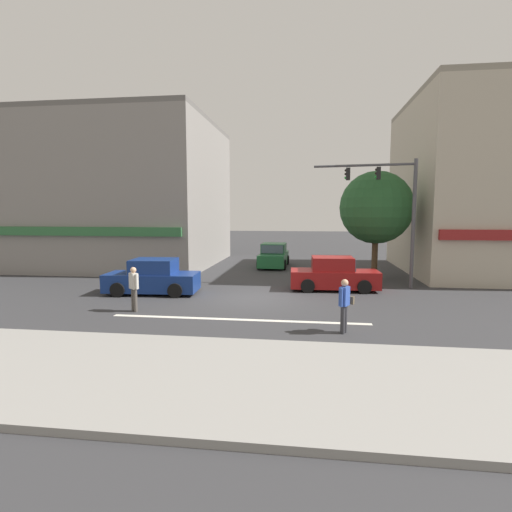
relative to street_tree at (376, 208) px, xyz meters
name	(u,v)px	position (x,y,z in m)	size (l,w,h in m)	color
ground_plane	(252,298)	(-5.99, -5.72, -3.91)	(120.00, 120.00, 0.00)	#333335
lane_marking_stripe	(238,320)	(-5.99, -9.22, -3.91)	(9.00, 0.24, 0.01)	silver
sidewalk_curb	(198,376)	(-5.99, -14.22, -3.83)	(40.00, 5.00, 0.16)	gray
building_left_block	(122,195)	(-16.71, 4.50, 0.99)	(13.14, 11.98, 9.81)	gray
building_right_corner	(504,186)	(7.91, 3.39, 1.31)	(11.16, 11.37, 10.45)	#B7AD99
street_tree	(376,208)	(0.00, 0.00, 0.00)	(3.93, 3.93, 5.89)	#4C3823
utility_pole_near_left	(141,200)	(-13.29, -0.21, 0.48)	(1.40, 0.22, 8.48)	brown
traffic_light_mast	(393,202)	(0.40, -2.29, 0.26)	(4.86, 0.74, 6.20)	#47474C
sedan_waiting_far	(274,256)	(-5.93, 4.22, -3.20)	(1.95, 4.14, 1.58)	#1E6033
sedan_crossing_rightbound	(334,275)	(-2.40, -3.41, -3.20)	(4.16, 1.99, 1.58)	maroon
sedan_crossing_leftbound	(153,278)	(-10.59, -5.38, -3.20)	(4.21, 2.09, 1.58)	navy
pedestrian_foreground_with_bag	(345,302)	(-2.50, -10.28, -2.96)	(0.51, 0.64, 1.67)	#333338
pedestrian_mid_crossing	(134,286)	(-10.02, -8.59, -2.97)	(0.46, 0.40, 1.67)	#4C4742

